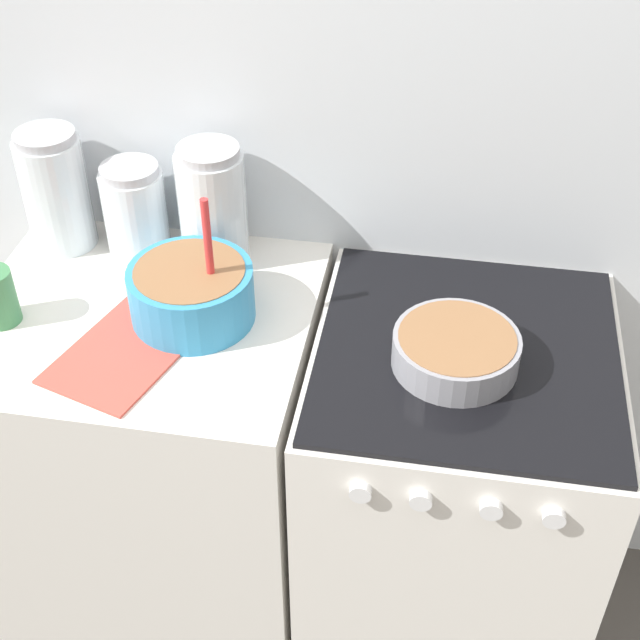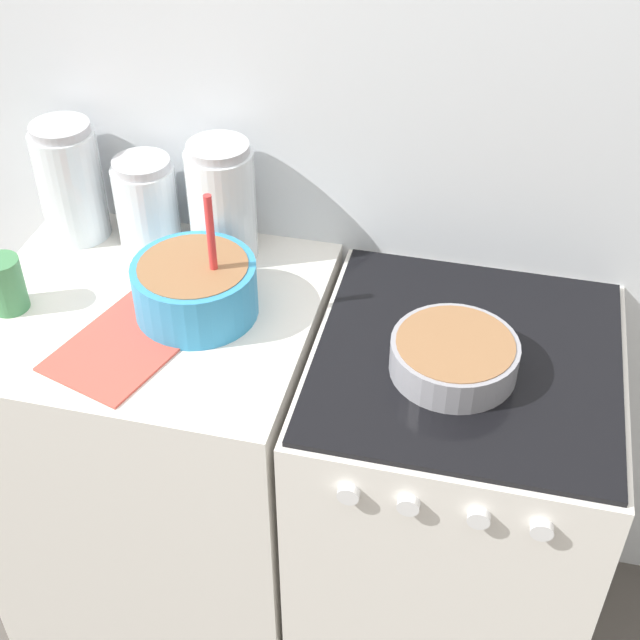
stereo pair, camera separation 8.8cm
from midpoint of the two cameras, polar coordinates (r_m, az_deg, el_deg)
The scene contains 10 objects.
wall_back at distance 1.91m, azimuth 3.08°, elevation 11.81°, with size 4.41×0.05×2.40m.
countertop_cabinet at distance 2.19m, azimuth -8.52°, elevation -8.80°, with size 0.70×0.63×0.94m.
stove at distance 2.09m, azimuth 9.32°, elevation -11.95°, with size 0.61×0.65×0.94m.
mixing_bowl at distance 1.80m, azimuth -6.62°, elevation 2.18°, with size 0.25×0.25×0.28m.
baking_pan at distance 1.69m, azimuth 10.05°, elevation -2.29°, with size 0.24×0.24×0.07m.
storage_jar_left at distance 2.07m, azimuth -14.43°, elevation 8.13°, with size 0.14×0.14×0.27m.
storage_jar_middle at distance 2.01m, azimuth -9.76°, elevation 7.00°, with size 0.14×0.14×0.21m.
storage_jar_right at distance 1.94m, azimuth -4.97°, elevation 7.09°, with size 0.15×0.15×0.27m.
tin_can at distance 1.90m, azimuth -18.26°, elevation 2.16°, with size 0.08×0.08×0.12m.
recipe_page at distance 1.78m, azimuth -10.99°, elevation -1.58°, with size 0.28×0.34×0.01m.
Camera 2 is at (0.34, -1.01, 2.08)m, focal length 50.00 mm.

